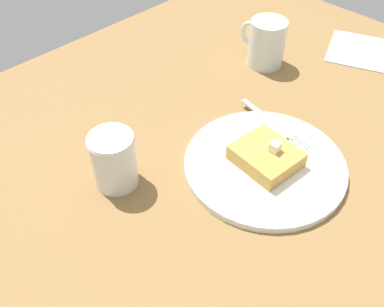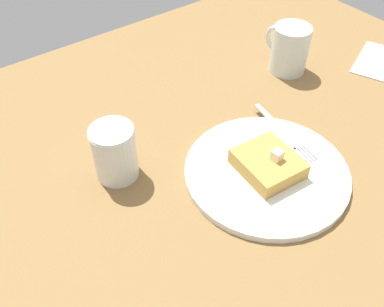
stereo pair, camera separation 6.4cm
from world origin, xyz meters
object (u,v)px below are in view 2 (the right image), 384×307
at_px(plate, 266,172).
at_px(fork, 286,134).
at_px(coffee_mug, 289,49).
at_px(syrup_jar, 115,155).

xyz_separation_m(plate, fork, (0.04, -0.08, 0.01)).
bearing_deg(plate, coffee_mug, -51.61).
distance_m(syrup_jar, coffee_mug, 0.43).
bearing_deg(syrup_jar, fork, -111.62).
bearing_deg(plate, syrup_jar, 52.02).
bearing_deg(fork, syrup_jar, 68.38).
distance_m(plate, fork, 0.09).
xyz_separation_m(syrup_jar, coffee_mug, (0.05, -0.42, 0.01)).
bearing_deg(coffee_mug, fork, 133.92).
bearing_deg(plate, fork, -65.17).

